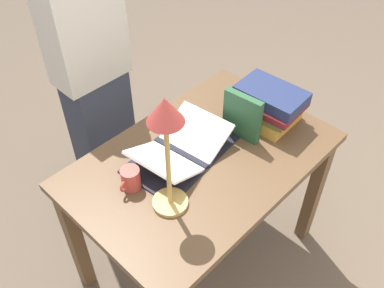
{
  "coord_description": "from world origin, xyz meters",
  "views": [
    {
      "loc": [
        0.93,
        0.83,
        2.05
      ],
      "look_at": [
        0.03,
        -0.03,
        0.84
      ],
      "focal_mm": 40.0,
      "sensor_mm": 36.0,
      "label": 1
    }
  ],
  "objects_px": {
    "book_stack_tall": "(270,105)",
    "open_book": "(181,150)",
    "book_standing_upright": "(242,116)",
    "reading_lamp": "(166,132)",
    "coffee_mug": "(130,179)",
    "person_reader": "(92,71)"
  },
  "relations": [
    {
      "from": "book_stack_tall",
      "to": "open_book",
      "type": "bearing_deg",
      "value": -15.96
    },
    {
      "from": "book_stack_tall",
      "to": "book_standing_upright",
      "type": "xyz_separation_m",
      "value": [
        0.17,
        -0.02,
        0.02
      ]
    },
    {
      "from": "open_book",
      "to": "book_stack_tall",
      "type": "height_order",
      "value": "book_stack_tall"
    },
    {
      "from": "coffee_mug",
      "to": "person_reader",
      "type": "distance_m",
      "value": 0.73
    },
    {
      "from": "open_book",
      "to": "book_standing_upright",
      "type": "distance_m",
      "value": 0.3
    },
    {
      "from": "book_standing_upright",
      "to": "person_reader",
      "type": "bearing_deg",
      "value": -79.8
    },
    {
      "from": "open_book",
      "to": "book_stack_tall",
      "type": "xyz_separation_m",
      "value": [
        -0.44,
        0.13,
        0.06
      ]
    },
    {
      "from": "open_book",
      "to": "book_stack_tall",
      "type": "distance_m",
      "value": 0.46
    },
    {
      "from": "reading_lamp",
      "to": "person_reader",
      "type": "height_order",
      "value": "person_reader"
    },
    {
      "from": "person_reader",
      "to": "reading_lamp",
      "type": "bearing_deg",
      "value": -107.55
    },
    {
      "from": "open_book",
      "to": "coffee_mug",
      "type": "distance_m",
      "value": 0.26
    },
    {
      "from": "coffee_mug",
      "to": "person_reader",
      "type": "height_order",
      "value": "person_reader"
    },
    {
      "from": "book_standing_upright",
      "to": "coffee_mug",
      "type": "xyz_separation_m",
      "value": [
        0.53,
        -0.12,
        -0.06
      ]
    },
    {
      "from": "book_stack_tall",
      "to": "reading_lamp",
      "type": "relative_size",
      "value": 0.6
    },
    {
      "from": "open_book",
      "to": "book_standing_upright",
      "type": "xyz_separation_m",
      "value": [
        -0.27,
        0.1,
        0.08
      ]
    },
    {
      "from": "book_stack_tall",
      "to": "reading_lamp",
      "type": "height_order",
      "value": "reading_lamp"
    },
    {
      "from": "open_book",
      "to": "coffee_mug",
      "type": "relative_size",
      "value": 4.77
    },
    {
      "from": "open_book",
      "to": "reading_lamp",
      "type": "height_order",
      "value": "reading_lamp"
    },
    {
      "from": "reading_lamp",
      "to": "book_standing_upright",
      "type": "bearing_deg",
      "value": -173.77
    },
    {
      "from": "coffee_mug",
      "to": "reading_lamp",
      "type": "bearing_deg",
      "value": 105.42
    },
    {
      "from": "book_stack_tall",
      "to": "reading_lamp",
      "type": "bearing_deg",
      "value": 2.56
    },
    {
      "from": "book_standing_upright",
      "to": "book_stack_tall",
      "type": "bearing_deg",
      "value": 166.77
    }
  ]
}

